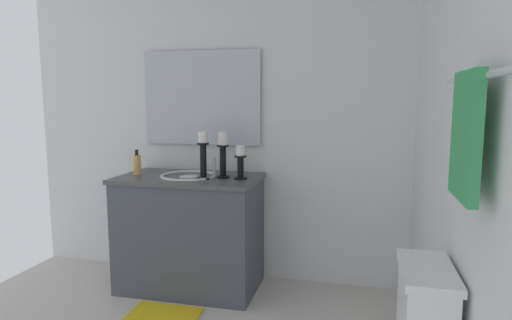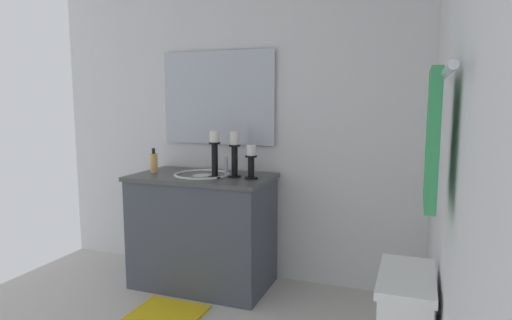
# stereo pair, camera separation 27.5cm
# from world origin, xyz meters

# --- Properties ---
(wall_back) EXTENTS (2.73, 0.04, 2.45)m
(wall_back) POSITION_xyz_m (0.00, 1.49, 1.23)
(wall_back) COLOR white
(wall_back) RESTS_ON ground
(wall_left) EXTENTS (0.04, 2.97, 2.45)m
(wall_left) POSITION_xyz_m (-1.36, 0.00, 1.23)
(wall_left) COLOR white
(wall_left) RESTS_ON ground
(vanity_cabinet) EXTENTS (0.58, 1.01, 0.82)m
(vanity_cabinet) POSITION_xyz_m (-1.04, -0.07, 0.41)
(vanity_cabinet) COLOR #474C56
(vanity_cabinet) RESTS_ON ground
(sink_basin) EXTENTS (0.40, 0.40, 0.24)m
(sink_basin) POSITION_xyz_m (-1.04, -0.07, 0.78)
(sink_basin) COLOR white
(sink_basin) RESTS_ON vanity_cabinet
(mirror) EXTENTS (0.02, 0.91, 0.70)m
(mirror) POSITION_xyz_m (-1.32, -0.07, 1.37)
(mirror) COLOR silver
(candle_holder_tall) EXTENTS (0.09, 0.09, 0.23)m
(candle_holder_tall) POSITION_xyz_m (-1.03, 0.31, 0.94)
(candle_holder_tall) COLOR black
(candle_holder_tall) RESTS_ON vanity_cabinet
(candle_holder_short) EXTENTS (0.09, 0.09, 0.32)m
(candle_holder_short) POSITION_xyz_m (-1.05, 0.18, 0.99)
(candle_holder_short) COLOR black
(candle_holder_short) RESTS_ON vanity_cabinet
(candle_holder_mid) EXTENTS (0.09, 0.09, 0.33)m
(candle_holder_mid) POSITION_xyz_m (-0.97, 0.06, 0.99)
(candle_holder_mid) COLOR black
(candle_holder_mid) RESTS_ON vanity_cabinet
(soap_bottle) EXTENTS (0.06, 0.06, 0.18)m
(soap_bottle) POSITION_xyz_m (-1.03, -0.47, 0.89)
(soap_bottle) COLOR #E5B259
(soap_bottle) RESTS_ON vanity_cabinet
(towel_bar) EXTENTS (0.82, 0.02, 0.02)m
(towel_bar) POSITION_xyz_m (0.40, 1.43, 1.42)
(towel_bar) COLOR silver
(towel_near_vanity) EXTENTS (0.28, 0.03, 0.39)m
(towel_near_vanity) POSITION_xyz_m (0.40, 1.41, 1.25)
(towel_near_vanity) COLOR #389E59
(towel_near_vanity) RESTS_ON towel_bar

